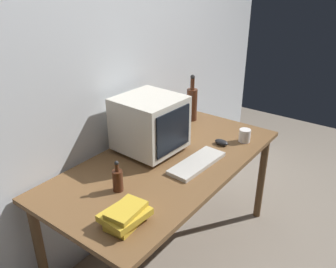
{
  "coord_description": "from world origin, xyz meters",
  "views": [
    {
      "loc": [
        -1.53,
        -1.14,
        1.83
      ],
      "look_at": [
        0.0,
        0.0,
        0.93
      ],
      "focal_mm": 37.15,
      "sensor_mm": 36.0,
      "label": 1
    }
  ],
  "objects_px": {
    "computer_mouse": "(221,142)",
    "bottle_short": "(118,180)",
    "book_stack": "(126,215)",
    "keyboard": "(197,163)",
    "metal_canister": "(185,120)",
    "crt_monitor": "(150,124)",
    "mug": "(245,135)",
    "bottle_tall": "(192,103)"
  },
  "relations": [
    {
      "from": "bottle_short",
      "to": "metal_canister",
      "type": "relative_size",
      "value": 1.21
    },
    {
      "from": "keyboard",
      "to": "bottle_short",
      "type": "distance_m",
      "value": 0.53
    },
    {
      "from": "bottle_tall",
      "to": "mug",
      "type": "height_order",
      "value": "bottle_tall"
    },
    {
      "from": "mug",
      "to": "metal_canister",
      "type": "xyz_separation_m",
      "value": [
        -0.09,
        0.45,
        0.03
      ]
    },
    {
      "from": "bottle_short",
      "to": "book_stack",
      "type": "relative_size",
      "value": 0.78
    },
    {
      "from": "mug",
      "to": "metal_canister",
      "type": "relative_size",
      "value": 0.8
    },
    {
      "from": "computer_mouse",
      "to": "book_stack",
      "type": "bearing_deg",
      "value": -171.16
    },
    {
      "from": "bottle_tall",
      "to": "bottle_short",
      "type": "height_order",
      "value": "bottle_tall"
    },
    {
      "from": "keyboard",
      "to": "bottle_tall",
      "type": "xyz_separation_m",
      "value": [
        0.58,
        0.42,
        0.13
      ]
    },
    {
      "from": "book_stack",
      "to": "bottle_short",
      "type": "bearing_deg",
      "value": 51.96
    },
    {
      "from": "keyboard",
      "to": "mug",
      "type": "distance_m",
      "value": 0.48
    },
    {
      "from": "computer_mouse",
      "to": "mug",
      "type": "height_order",
      "value": "mug"
    },
    {
      "from": "crt_monitor",
      "to": "keyboard",
      "type": "bearing_deg",
      "value": -85.63
    },
    {
      "from": "bottle_short",
      "to": "metal_canister",
      "type": "distance_m",
      "value": 0.89
    },
    {
      "from": "keyboard",
      "to": "metal_canister",
      "type": "distance_m",
      "value": 0.53
    },
    {
      "from": "keyboard",
      "to": "metal_canister",
      "type": "bearing_deg",
      "value": 45.72
    },
    {
      "from": "crt_monitor",
      "to": "keyboard",
      "type": "height_order",
      "value": "crt_monitor"
    },
    {
      "from": "keyboard",
      "to": "bottle_tall",
      "type": "bearing_deg",
      "value": 39.02
    },
    {
      "from": "crt_monitor",
      "to": "mug",
      "type": "distance_m",
      "value": 0.68
    },
    {
      "from": "keyboard",
      "to": "bottle_short",
      "type": "height_order",
      "value": "bottle_short"
    },
    {
      "from": "bottle_tall",
      "to": "book_stack",
      "type": "distance_m",
      "value": 1.32
    },
    {
      "from": "crt_monitor",
      "to": "mug",
      "type": "xyz_separation_m",
      "value": [
        0.5,
        -0.44,
        -0.15
      ]
    },
    {
      "from": "keyboard",
      "to": "metal_canister",
      "type": "relative_size",
      "value": 2.8
    },
    {
      "from": "computer_mouse",
      "to": "book_stack",
      "type": "distance_m",
      "value": 0.99
    },
    {
      "from": "crt_monitor",
      "to": "bottle_short",
      "type": "height_order",
      "value": "crt_monitor"
    },
    {
      "from": "crt_monitor",
      "to": "bottle_tall",
      "type": "height_order",
      "value": "crt_monitor"
    },
    {
      "from": "mug",
      "to": "metal_canister",
      "type": "height_order",
      "value": "metal_canister"
    },
    {
      "from": "bottle_short",
      "to": "crt_monitor",
      "type": "bearing_deg",
      "value": 18.12
    },
    {
      "from": "computer_mouse",
      "to": "bottle_short",
      "type": "distance_m",
      "value": 0.84
    },
    {
      "from": "computer_mouse",
      "to": "crt_monitor",
      "type": "bearing_deg",
      "value": 143.67
    },
    {
      "from": "book_stack",
      "to": "mug",
      "type": "distance_m",
      "value": 1.14
    },
    {
      "from": "crt_monitor",
      "to": "keyboard",
      "type": "relative_size",
      "value": 0.96
    },
    {
      "from": "bottle_short",
      "to": "mug",
      "type": "xyz_separation_m",
      "value": [
        0.96,
        -0.29,
        -0.02
      ]
    },
    {
      "from": "bottle_tall",
      "to": "mug",
      "type": "xyz_separation_m",
      "value": [
        -0.1,
        -0.51,
        -0.09
      ]
    },
    {
      "from": "crt_monitor",
      "to": "computer_mouse",
      "type": "bearing_deg",
      "value": -43.05
    },
    {
      "from": "bottle_short",
      "to": "book_stack",
      "type": "bearing_deg",
      "value": -128.04
    },
    {
      "from": "crt_monitor",
      "to": "bottle_tall",
      "type": "xyz_separation_m",
      "value": [
        0.61,
        0.07,
        -0.05
      ]
    },
    {
      "from": "book_stack",
      "to": "bottle_tall",
      "type": "bearing_deg",
      "value": 19.73
    },
    {
      "from": "mug",
      "to": "bottle_tall",
      "type": "bearing_deg",
      "value": 78.51
    },
    {
      "from": "book_stack",
      "to": "metal_canister",
      "type": "bearing_deg",
      "value": 20.02
    },
    {
      "from": "bottle_short",
      "to": "keyboard",
      "type": "bearing_deg",
      "value": -21.84
    },
    {
      "from": "bottle_tall",
      "to": "mug",
      "type": "distance_m",
      "value": 0.53
    }
  ]
}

